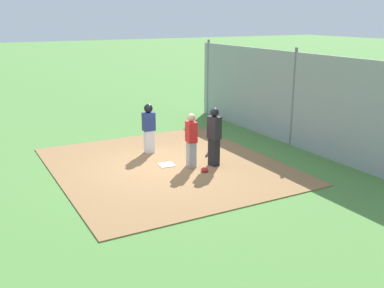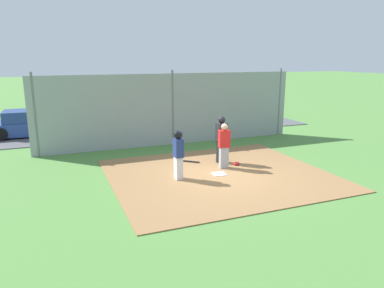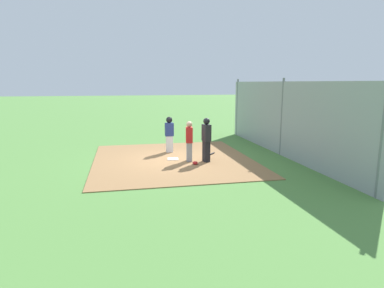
{
  "view_description": "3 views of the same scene",
  "coord_description": "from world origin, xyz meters",
  "views": [
    {
      "loc": [
        -11.44,
        5.36,
        4.36
      ],
      "look_at": [
        -0.26,
        -0.73,
        0.66
      ],
      "focal_mm": 41.42,
      "sensor_mm": 36.0,
      "label": 1
    },
    {
      "loc": [
        5.18,
        10.46,
        3.91
      ],
      "look_at": [
        0.5,
        -1.21,
        0.86
      ],
      "focal_mm": 33.71,
      "sensor_mm": 36.0,
      "label": 2
    },
    {
      "loc": [
        -13.12,
        1.98,
        3.16
      ],
      "look_at": [
        -0.08,
        -0.79,
        0.65
      ],
      "focal_mm": 30.7,
      "sensor_mm": 36.0,
      "label": 3
    }
  ],
  "objects": [
    {
      "name": "catcher_mask",
      "position": [
        -1.06,
        -0.71,
        0.09
      ],
      "size": [
        0.24,
        0.2,
        0.12
      ],
      "primitive_type": "ellipsoid",
      "color": "red",
      "rests_on": "dirt_infield"
    },
    {
      "name": "home_plate",
      "position": [
        0.0,
        0.0,
        0.04
      ],
      "size": [
        0.49,
        0.49,
        0.02
      ],
      "primitive_type": "cube",
      "rotation": [
        0.0,
        0.0,
        -0.12
      ],
      "color": "white",
      "rests_on": "dirt_infield"
    },
    {
      "name": "parked_car_blue",
      "position": [
        6.04,
        -9.13,
        0.61
      ],
      "size": [
        4.24,
        1.96,
        1.28
      ],
      "rotation": [
        0.0,
        0.0,
        3.12
      ],
      "color": "#28428C",
      "rests_on": "parking_lot"
    },
    {
      "name": "catcher",
      "position": [
        -0.47,
        -0.6,
        0.87
      ],
      "size": [
        0.41,
        0.31,
        1.61
      ],
      "rotation": [
        0.0,
        0.0,
        1.43
      ],
      "color": "#9E9EA3",
      "rests_on": "dirt_infield"
    },
    {
      "name": "umpire",
      "position": [
        -0.69,
        -1.25,
        0.96
      ],
      "size": [
        0.42,
        0.32,
        1.76
      ],
      "rotation": [
        0.0,
        0.0,
        1.75
      ],
      "color": "black",
      "rests_on": "dirt_infield"
    },
    {
      "name": "baseball_bat",
      "position": [
        0.42,
        -1.71,
        0.06
      ],
      "size": [
        0.66,
        0.57,
        0.06
      ],
      "primitive_type": "cylinder",
      "rotation": [
        0.0,
        1.57,
        5.58
      ],
      "color": "black",
      "rests_on": "dirt_infield"
    },
    {
      "name": "parked_car_dark",
      "position": [
        2.69,
        -9.76,
        0.61
      ],
      "size": [
        4.32,
        2.14,
        1.28
      ],
      "rotation": [
        0.0,
        0.0,
        0.08
      ],
      "color": "black",
      "rests_on": "parking_lot"
    },
    {
      "name": "runner",
      "position": [
        1.44,
        -0.07,
        0.95
      ],
      "size": [
        0.28,
        0.38,
        1.62
      ],
      "rotation": [
        0.0,
        0.0,
        3.14
      ],
      "color": "silver",
      "rests_on": "dirt_infield"
    },
    {
      "name": "dirt_infield",
      "position": [
        0.0,
        0.0,
        0.01
      ],
      "size": [
        7.2,
        6.4,
        0.03
      ],
      "primitive_type": "cube",
      "color": "olive",
      "rests_on": "ground_plane"
    },
    {
      "name": "parked_car_red",
      "position": [
        0.59,
        -8.48,
        0.61
      ],
      "size": [
        4.38,
        2.28,
        1.28
      ],
      "rotation": [
        0.0,
        0.0,
        3.02
      ],
      "color": "maroon",
      "rests_on": "parking_lot"
    },
    {
      "name": "backstop_fence",
      "position": [
        0.0,
        -4.82,
        1.6
      ],
      "size": [
        12.0,
        0.1,
        3.35
      ],
      "color": "#93999E",
      "rests_on": "ground_plane"
    },
    {
      "name": "parking_lot",
      "position": [
        0.0,
        -9.11,
        0.02
      ],
      "size": [
        18.0,
        5.2,
        0.04
      ],
      "primitive_type": "cube",
      "color": "#515156",
      "rests_on": "ground_plane"
    },
    {
      "name": "ground_plane",
      "position": [
        0.0,
        0.0,
        0.0
      ],
      "size": [
        140.0,
        140.0,
        0.0
      ],
      "primitive_type": "plane",
      "color": "#51843D"
    }
  ]
}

